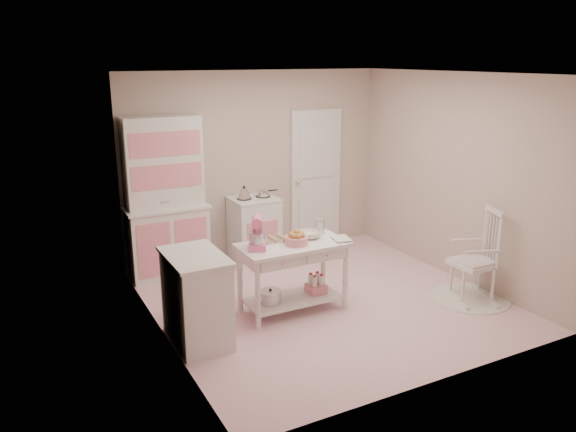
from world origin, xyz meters
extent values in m
plane|color=pink|center=(0.00, 0.00, 0.00)|extent=(3.80, 3.80, 0.00)
cube|color=white|center=(0.00, 0.00, 2.60)|extent=(3.80, 3.80, 0.04)
cube|color=#BDA999|center=(0.00, 1.90, 1.30)|extent=(3.80, 0.04, 2.60)
cube|color=#BDA999|center=(0.00, -1.90, 1.30)|extent=(3.80, 0.04, 2.60)
cube|color=#BDA999|center=(-1.90, 0.00, 1.30)|extent=(0.04, 3.80, 2.60)
cube|color=#BDA999|center=(1.90, 0.00, 1.30)|extent=(0.04, 3.80, 2.60)
cube|color=white|center=(0.95, 1.87, 1.02)|extent=(0.82, 0.05, 2.04)
cube|color=white|center=(-1.38, 1.66, 1.04)|extent=(1.06, 0.50, 2.08)
cube|color=white|center=(-0.18, 1.61, 0.46)|extent=(0.62, 0.57, 0.92)
cube|color=white|center=(-1.63, -0.21, 0.46)|extent=(0.54, 0.84, 0.92)
cylinder|color=white|center=(1.57, -0.73, 0.01)|extent=(0.92, 0.92, 0.01)
cube|color=white|center=(1.57, -0.73, 0.55)|extent=(0.71, 0.84, 1.10)
cube|color=white|center=(-0.45, -0.04, 0.40)|extent=(1.20, 0.60, 0.80)
cube|color=pink|center=(-0.87, -0.02, 0.97)|extent=(0.30, 0.34, 0.34)
cube|color=silver|center=(-0.60, 0.14, 0.81)|extent=(0.34, 0.24, 0.02)
cylinder|color=pink|center=(-0.43, -0.09, 0.85)|extent=(0.25, 0.25, 0.09)
imported|color=silver|center=(-0.19, 0.04, 0.84)|extent=(0.25, 0.25, 0.08)
cylinder|color=silver|center=(-0.01, 0.12, 0.89)|extent=(0.10, 0.10, 0.17)
imported|color=silver|center=(0.00, -0.16, 0.81)|extent=(0.23, 0.27, 0.02)
camera|label=1|loc=(-3.20, -5.18, 2.78)|focal=35.00mm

